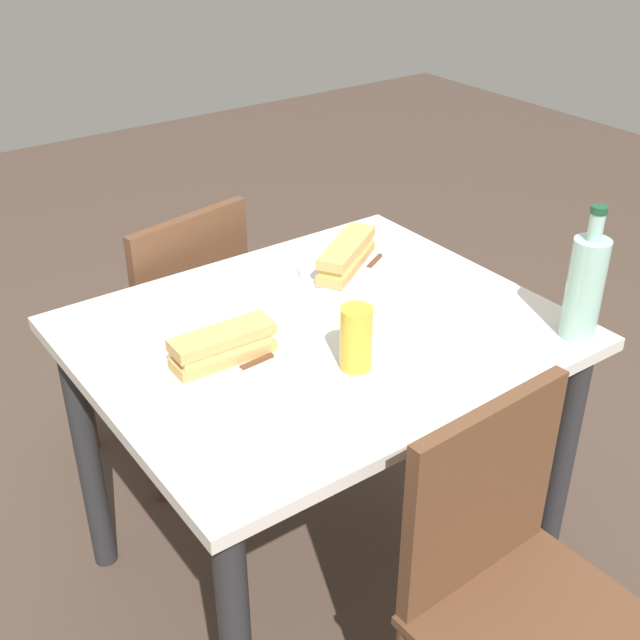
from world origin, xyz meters
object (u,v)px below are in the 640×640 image
object	(u,v)px
dining_table	(320,373)
knife_near	(241,368)
knife_far	(368,268)
water_bottle	(585,286)
baguette_sandwich_near	(223,346)
plate_far	(346,270)
chair_near	(176,324)
plate_near	(224,363)
beer_glass	(356,338)
baguette_sandwich_far	(346,255)
chair_far	(514,590)

from	to	relation	value
dining_table	knife_near	distance (m)	0.29
knife_far	water_bottle	bearing A→B (deg)	110.56
baguette_sandwich_near	plate_far	distance (m)	0.51
dining_table	baguette_sandwich_near	bearing A→B (deg)	1.99
chair_near	knife_far	size ratio (longest dim) A/B	5.22
dining_table	plate_far	size ratio (longest dim) A/B	4.27
plate_near	water_bottle	world-z (taller)	water_bottle
knife_far	plate_near	bearing A→B (deg)	16.84
chair_near	plate_near	world-z (taller)	chair_near
plate_far	beer_glass	distance (m)	0.44
dining_table	knife_near	size ratio (longest dim) A/B	5.73
dining_table	water_bottle	world-z (taller)	water_bottle
baguette_sandwich_near	knife_far	world-z (taller)	baguette_sandwich_near
baguette_sandwich_near	plate_far	xyz separation A→B (m)	(-0.47, -0.19, -0.04)
dining_table	plate_near	bearing A→B (deg)	1.99
baguette_sandwich_near	beer_glass	xyz separation A→B (m)	(-0.22, 0.16, 0.02)
plate_near	knife_far	xyz separation A→B (m)	(-0.50, -0.15, 0.01)
knife_near	beer_glass	xyz separation A→B (m)	(-0.21, 0.11, 0.05)
plate_near	beer_glass	size ratio (longest dim) A/B	1.74
plate_far	plate_near	bearing A→B (deg)	22.54
knife_near	water_bottle	xyz separation A→B (m)	(-0.68, 0.29, 0.10)
plate_far	knife_far	world-z (taller)	knife_far
plate_far	water_bottle	size ratio (longest dim) A/B	0.80
water_bottle	dining_table	bearing A→B (deg)	-38.85
knife_near	baguette_sandwich_far	xyz separation A→B (m)	(-0.46, -0.25, 0.03)
dining_table	baguette_sandwich_near	world-z (taller)	baguette_sandwich_near
chair_far	water_bottle	xyz separation A→B (m)	(-0.44, -0.27, 0.39)
baguette_sandwich_near	plate_near	bearing A→B (deg)	0.00
chair_near	beer_glass	bearing A→B (deg)	92.49
baguette_sandwich_far	beer_glass	distance (m)	0.43
chair_near	plate_far	bearing A→B (deg)	122.53
plate_far	beer_glass	bearing A→B (deg)	55.24
plate_far	water_bottle	distance (m)	0.60
chair_near	water_bottle	xyz separation A→B (m)	(-0.51, 0.98, 0.39)
plate_near	plate_far	world-z (taller)	same
chair_far	baguette_sandwich_far	size ratio (longest dim) A/B	3.49
chair_near	beer_glass	xyz separation A→B (m)	(-0.03, 0.80, 0.34)
dining_table	plate_far	distance (m)	0.31
plate_near	baguette_sandwich_near	size ratio (longest dim) A/B	1.10
baguette_sandwich_far	knife_far	bearing A→B (deg)	134.40
dining_table	baguette_sandwich_near	xyz separation A→B (m)	(0.25, 0.01, 0.17)
plate_far	baguette_sandwich_near	bearing A→B (deg)	22.54
plate_near	beer_glass	bearing A→B (deg)	143.39
knife_near	dining_table	bearing A→B (deg)	-165.49
plate_near	baguette_sandwich_far	world-z (taller)	baguette_sandwich_far
chair_far	water_bottle	size ratio (longest dim) A/B	2.81
chair_near	beer_glass	distance (m)	0.87
dining_table	knife_near	bearing A→B (deg)	14.51
dining_table	chair_far	size ratio (longest dim) A/B	1.21
beer_glass	chair_far	bearing A→B (deg)	93.69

